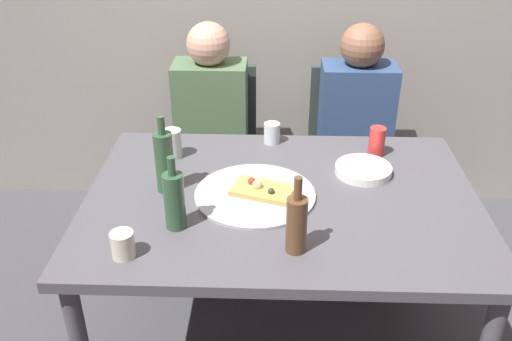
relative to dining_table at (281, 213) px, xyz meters
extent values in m
cube|color=#4C4C51|center=(0.00, 0.00, 0.06)|extent=(1.43, 1.01, 0.04)
cylinder|color=#4C4C51|center=(-0.66, 0.45, -0.32)|extent=(0.06, 0.06, 0.72)
cylinder|color=#4C4C51|center=(0.66, 0.45, -0.32)|extent=(0.06, 0.06, 0.72)
cylinder|color=#ADADB2|center=(-0.10, -0.01, 0.08)|extent=(0.44, 0.44, 0.01)
cube|color=tan|center=(-0.07, 0.00, 0.10)|extent=(0.25, 0.19, 0.02)
sphere|color=#EAD184|center=(-0.09, 0.01, 0.12)|extent=(0.04, 0.04, 0.04)
sphere|color=#2D381E|center=(-0.04, -0.03, 0.11)|extent=(0.02, 0.02, 0.02)
sphere|color=#B22D23|center=(-0.11, 0.03, 0.12)|extent=(0.03, 0.03, 0.03)
cylinder|color=#2D5133|center=(-0.35, -0.21, 0.18)|extent=(0.07, 0.07, 0.20)
cylinder|color=#2D5133|center=(-0.35, -0.21, 0.31)|extent=(0.03, 0.03, 0.06)
cylinder|color=#2D5133|center=(-0.43, 0.03, 0.19)|extent=(0.07, 0.07, 0.23)
cylinder|color=#2D5133|center=(-0.43, 0.03, 0.34)|extent=(0.03, 0.03, 0.07)
cylinder|color=brown|center=(0.04, -0.32, 0.17)|extent=(0.07, 0.07, 0.19)
cylinder|color=brown|center=(0.04, -0.32, 0.30)|extent=(0.02, 0.02, 0.08)
cylinder|color=silver|center=(-0.04, 0.43, 0.12)|extent=(0.07, 0.07, 0.09)
cylinder|color=beige|center=(-0.49, -0.37, 0.12)|extent=(0.07, 0.07, 0.09)
cylinder|color=#B7C6BC|center=(-0.45, 0.29, 0.14)|extent=(0.08, 0.08, 0.12)
cylinder|color=red|center=(0.39, 0.34, 0.14)|extent=(0.07, 0.07, 0.12)
cylinder|color=white|center=(0.32, 0.17, 0.09)|extent=(0.22, 0.22, 0.03)
cube|color=#2D3833|center=(-0.35, 0.83, -0.23)|extent=(0.44, 0.44, 0.05)
cube|color=#2D3833|center=(-0.35, 1.03, 0.00)|extent=(0.44, 0.04, 0.45)
cylinder|color=#2D3833|center=(-0.16, 0.64, -0.47)|extent=(0.04, 0.04, 0.42)
cylinder|color=#2D3833|center=(-0.54, 0.64, -0.47)|extent=(0.04, 0.04, 0.42)
cylinder|color=#2D3833|center=(-0.16, 1.02, -0.47)|extent=(0.04, 0.04, 0.42)
cylinder|color=#2D3833|center=(-0.54, 1.02, -0.47)|extent=(0.04, 0.04, 0.42)
cube|color=#2D3833|center=(0.38, 0.83, -0.23)|extent=(0.44, 0.44, 0.05)
cube|color=#2D3833|center=(0.38, 1.03, 0.00)|extent=(0.44, 0.04, 0.45)
cylinder|color=#2D3833|center=(0.57, 0.64, -0.47)|extent=(0.04, 0.04, 0.42)
cylinder|color=#2D3833|center=(0.19, 0.64, -0.47)|extent=(0.04, 0.04, 0.42)
cylinder|color=#2D3833|center=(0.57, 1.02, -0.47)|extent=(0.04, 0.04, 0.42)
cylinder|color=#2D3833|center=(0.19, 1.02, -0.47)|extent=(0.04, 0.04, 0.42)
cube|color=#4C6B47|center=(-0.35, 0.85, 0.03)|extent=(0.36, 0.22, 0.52)
sphere|color=tan|center=(-0.35, 0.85, 0.39)|extent=(0.21, 0.21, 0.21)
cylinder|color=black|center=(-0.27, 0.65, -0.23)|extent=(0.12, 0.40, 0.12)
cylinder|color=black|center=(-0.43, 0.65, -0.23)|extent=(0.12, 0.40, 0.12)
cylinder|color=black|center=(-0.27, 0.45, -0.45)|extent=(0.11, 0.11, 0.45)
cylinder|color=black|center=(-0.43, 0.45, -0.45)|extent=(0.11, 0.11, 0.45)
cube|color=navy|center=(0.38, 0.85, 0.03)|extent=(0.36, 0.22, 0.52)
sphere|color=brown|center=(0.38, 0.85, 0.39)|extent=(0.21, 0.21, 0.21)
cylinder|color=black|center=(0.46, 0.65, -0.23)|extent=(0.12, 0.40, 0.12)
cylinder|color=black|center=(0.30, 0.65, -0.23)|extent=(0.12, 0.40, 0.12)
cylinder|color=black|center=(0.46, 0.45, -0.45)|extent=(0.11, 0.11, 0.45)
cylinder|color=black|center=(0.30, 0.45, -0.45)|extent=(0.11, 0.11, 0.45)
camera|label=1|loc=(-0.04, -1.72, 1.15)|focal=38.90mm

